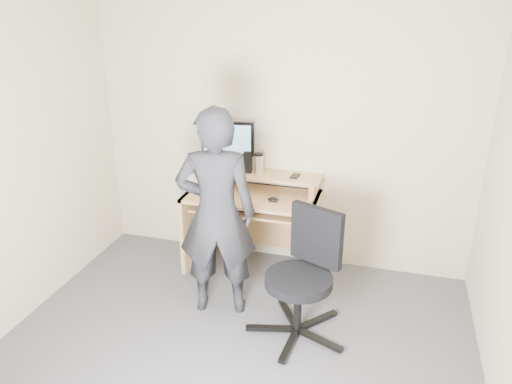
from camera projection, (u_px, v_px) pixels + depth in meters
The scene contains 13 objects.
ground at pixel (221, 375), 3.45m from camera, with size 3.50×3.50×0.00m, color #5A5A60.
back_wall at pixel (282, 134), 4.54m from camera, with size 3.50×0.02×2.50m, color beige.
desk at pixel (254, 212), 4.66m from camera, with size 1.20×0.60×0.91m.
monitor at pixel (228, 142), 4.54m from camera, with size 0.49×0.14×0.46m.
external_drive at pixel (248, 161), 4.58m from camera, with size 0.07×0.13×0.20m, color black.
travel_mug at pixel (259, 164), 4.54m from camera, with size 0.08×0.08×0.17m, color silver.
smartphone at pixel (295, 176), 4.48m from camera, with size 0.07×0.13×0.01m, color black.
charger at pixel (220, 170), 4.60m from camera, with size 0.04×0.04×0.04m, color black.
headphones at pixel (234, 168), 4.69m from camera, with size 0.16×0.16×0.02m, color silver.
keyboard at pixel (249, 207), 4.46m from camera, with size 0.46×0.18×0.03m, color black.
mouse at pixel (273, 200), 4.36m from camera, with size 0.10×0.06×0.04m, color black.
office_chair at pixel (305, 270), 3.72m from camera, with size 0.77×0.75×0.96m.
person at pixel (216, 214), 3.88m from camera, with size 0.62×0.41×1.71m, color black.
Camera 1 is at (0.97, -2.55, 2.47)m, focal length 35.00 mm.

